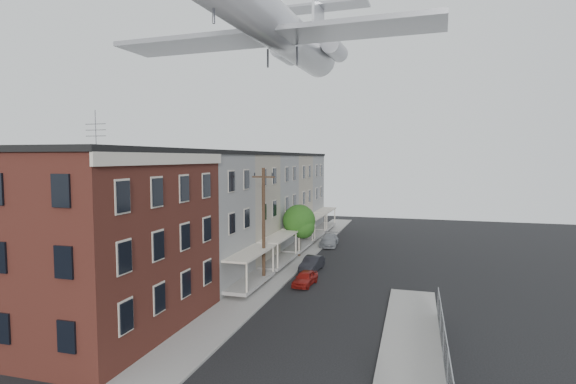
% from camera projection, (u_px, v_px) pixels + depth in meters
% --- Properties ---
extents(sidewalk_left, '(3.00, 62.00, 0.12)m').
position_uv_depth(sidewalk_left, '(287.00, 266.00, 40.38)').
color(sidewalk_left, gray).
rests_on(sidewalk_left, ground).
extents(sidewalk_right, '(3.00, 26.00, 0.12)m').
position_uv_depth(sidewalk_right, '(410.00, 374.00, 20.10)').
color(sidewalk_right, gray).
rests_on(sidewalk_right, ground).
extents(curb_left, '(0.15, 62.00, 0.14)m').
position_uv_depth(curb_left, '(302.00, 267.00, 39.98)').
color(curb_left, gray).
rests_on(curb_left, ground).
extents(curb_right, '(0.15, 26.00, 0.14)m').
position_uv_depth(curb_right, '(377.00, 370.00, 20.50)').
color(curb_right, gray).
rests_on(curb_right, ground).
extents(corner_building, '(10.31, 12.30, 12.15)m').
position_uv_depth(corner_building, '(94.00, 239.00, 25.49)').
color(corner_building, '#3B1713').
rests_on(corner_building, ground).
extents(row_house_a, '(11.98, 7.00, 10.30)m').
position_uv_depth(row_house_a, '(179.00, 218.00, 34.59)').
color(row_house_a, gray).
rests_on(row_house_a, ground).
extents(row_house_b, '(11.98, 7.00, 10.30)m').
position_uv_depth(row_house_b, '(218.00, 208.00, 41.30)').
color(row_house_b, '#6F6858').
rests_on(row_house_b, ground).
extents(row_house_c, '(11.98, 7.00, 10.30)m').
position_uv_depth(row_house_c, '(246.00, 201.00, 48.01)').
color(row_house_c, gray).
rests_on(row_house_c, ground).
extents(row_house_d, '(11.98, 7.00, 10.30)m').
position_uv_depth(row_house_d, '(267.00, 196.00, 54.71)').
color(row_house_d, '#6F6858').
rests_on(row_house_d, ground).
extents(row_house_e, '(11.98, 7.00, 10.30)m').
position_uv_depth(row_house_e, '(283.00, 192.00, 61.42)').
color(row_house_e, gray).
rests_on(row_house_e, ground).
extents(chainlink_fence, '(0.06, 18.06, 1.90)m').
position_uv_depth(chainlink_fence, '(448.00, 369.00, 18.66)').
color(chainlink_fence, gray).
rests_on(chainlink_fence, ground).
extents(utility_pole, '(1.80, 0.26, 9.00)m').
position_uv_depth(utility_pole, '(264.00, 224.00, 34.31)').
color(utility_pole, black).
rests_on(utility_pole, ground).
extents(street_tree, '(3.22, 3.20, 5.20)m').
position_uv_depth(street_tree, '(300.00, 222.00, 43.82)').
color(street_tree, black).
rests_on(street_tree, ground).
extents(car_near, '(1.60, 3.36, 1.11)m').
position_uv_depth(car_near, '(305.00, 278.00, 34.33)').
color(car_near, maroon).
rests_on(car_near, ground).
extents(car_mid, '(1.62, 3.85, 1.24)m').
position_uv_depth(car_mid, '(312.00, 264.00, 38.78)').
color(car_mid, black).
rests_on(car_mid, ground).
extents(car_far, '(2.12, 4.58, 1.29)m').
position_uv_depth(car_far, '(329.00, 240.00, 49.67)').
color(car_far, gray).
rests_on(car_far, ground).
extents(airplane, '(26.99, 30.82, 8.93)m').
position_uv_depth(airplane, '(281.00, 30.00, 38.01)').
color(airplane, '#BCBDC1').
rests_on(airplane, ground).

